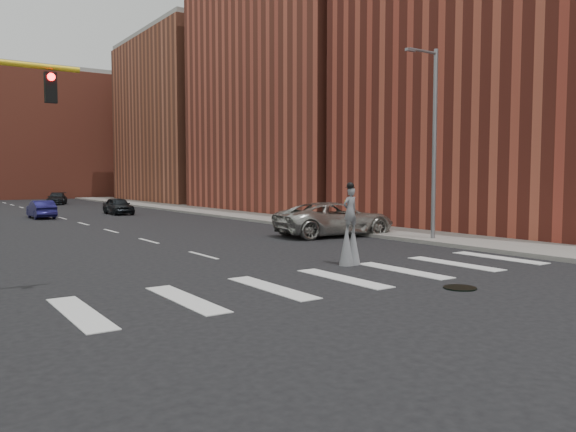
{
  "coord_description": "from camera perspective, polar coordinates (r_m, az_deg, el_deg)",
  "views": [
    {
      "loc": [
        -9.57,
        -11.99,
        3.09
      ],
      "look_at": [
        1.6,
        4.41,
        1.7
      ],
      "focal_mm": 35.0,
      "sensor_mm": 36.0,
      "label": 1
    }
  ],
  "objects": [
    {
      "name": "ground_plane",
      "position": [
        15.65,
        4.28,
        -7.39
      ],
      "size": [
        160.0,
        160.0,
        0.0
      ],
      "primitive_type": "plane",
      "color": "black",
      "rests_on": "ground"
    },
    {
      "name": "sidewalk_right",
      "position": [
        43.18,
        -3.43,
        0.01
      ],
      "size": [
        5.0,
        90.0,
        0.18
      ],
      "primitive_type": "cube",
      "color": "slate",
      "rests_on": "ground"
    },
    {
      "name": "manhole",
      "position": [
        16.35,
        17.07,
        -6.99
      ],
      "size": [
        0.9,
        0.9,
        0.04
      ],
      "primitive_type": "cylinder",
      "color": "black",
      "rests_on": "ground"
    },
    {
      "name": "building_near",
      "position": [
        38.2,
        23.79,
        15.62
      ],
      "size": [
        16.0,
        20.0,
        22.0
      ],
      "primitive_type": "cube",
      "color": "maroon",
      "rests_on": "ground"
    },
    {
      "name": "building_mid",
      "position": [
        53.29,
        2.71,
        13.62
      ],
      "size": [
        16.0,
        22.0,
        24.0
      ],
      "primitive_type": "cube",
      "color": "#9E4431",
      "rests_on": "ground"
    },
    {
      "name": "building_far",
      "position": [
        73.48,
        -8.78,
        9.35
      ],
      "size": [
        16.0,
        22.0,
        20.0
      ],
      "primitive_type": "cube",
      "color": "#9B5139",
      "rests_on": "ground"
    },
    {
      "name": "building_backdrop",
      "position": [
        91.52,
        -24.61,
        7.34
      ],
      "size": [
        26.0,
        14.0,
        18.0
      ],
      "primitive_type": "cube",
      "color": "#9E4431",
      "rests_on": "ground"
    },
    {
      "name": "streetlight",
      "position": [
        27.31,
        14.52,
        7.67
      ],
      "size": [
        2.05,
        0.2,
        9.0
      ],
      "color": "slate",
      "rests_on": "ground"
    },
    {
      "name": "stilt_performer",
      "position": [
        19.72,
        6.31,
        -1.77
      ],
      "size": [
        0.84,
        0.54,
        2.91
      ],
      "rotation": [
        0.0,
        0.0,
        3.2
      ],
      "color": "#331F14",
      "rests_on": "ground"
    },
    {
      "name": "suv_crossing",
      "position": [
        29.41,
        4.78,
        -0.31
      ],
      "size": [
        6.71,
        3.76,
        1.77
      ],
      "primitive_type": "imported",
      "rotation": [
        0.0,
        0.0,
        1.44
      ],
      "color": "#ABA8A2",
      "rests_on": "ground"
    },
    {
      "name": "car_near",
      "position": [
        48.25,
        -16.86,
        0.99
      ],
      "size": [
        1.71,
        4.12,
        1.39
      ],
      "primitive_type": "imported",
      "rotation": [
        0.0,
        0.0,
        0.02
      ],
      "color": "black",
      "rests_on": "ground"
    },
    {
      "name": "car_mid",
      "position": [
        45.64,
        -23.77,
        0.62
      ],
      "size": [
        1.47,
        4.09,
        1.34
      ],
      "primitive_type": "imported",
      "rotation": [
        0.0,
        0.0,
        3.15
      ],
      "color": "#1A1854",
      "rests_on": "ground"
    },
    {
      "name": "car_far",
      "position": [
        67.74,
        -22.42,
        1.65
      ],
      "size": [
        3.18,
        4.97,
        1.34
      ],
      "primitive_type": "imported",
      "rotation": [
        0.0,
        0.0,
        -0.31
      ],
      "color": "black",
      "rests_on": "ground"
    }
  ]
}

